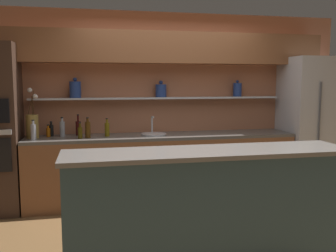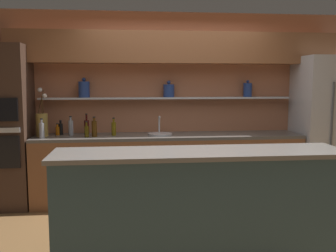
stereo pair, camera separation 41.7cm
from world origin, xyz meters
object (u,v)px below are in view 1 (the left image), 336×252
(sink_fixture, at_px, (153,133))
(bottle_spirit_6, at_px, (62,129))
(flower_vase, at_px, (32,124))
(bottle_sauce_2, at_px, (51,130))
(bottle_sauce_3, at_px, (48,132))
(bottle_oil_0, at_px, (80,132))
(bottle_spirit_5, at_px, (33,132))
(refrigerator, at_px, (314,126))
(bottle_spirit_7, at_px, (88,129))
(bottle_oil_1, at_px, (107,129))
(bottle_wine_4, at_px, (78,128))

(sink_fixture, relative_size, bottle_spirit_6, 1.29)
(flower_vase, xyz_separation_m, bottle_spirit_6, (0.36, 0.05, -0.07))
(sink_fixture, bearing_deg, bottle_sauce_2, 173.26)
(bottle_sauce_3, bearing_deg, sink_fixture, -4.08)
(bottle_sauce_2, bearing_deg, bottle_oil_0, -37.57)
(bottle_oil_0, height_order, bottle_spirit_5, bottle_spirit_5)
(refrigerator, bearing_deg, bottle_spirit_6, 177.93)
(bottle_sauce_3, distance_m, bottle_spirit_7, 0.54)
(refrigerator, distance_m, bottle_sauce_3, 3.75)
(bottle_sauce_2, xyz_separation_m, bottle_sauce_3, (-0.03, -0.06, -0.02))
(bottle_spirit_6, bearing_deg, flower_vase, -171.55)
(bottle_oil_1, xyz_separation_m, bottle_sauce_2, (-0.72, 0.16, -0.01))
(bottle_oil_0, xyz_separation_m, bottle_sauce_3, (-0.41, 0.23, -0.02))
(bottle_oil_1, distance_m, bottle_sauce_3, 0.76)
(bottle_oil_1, bearing_deg, bottle_spirit_7, -160.61)
(bottle_wine_4, bearing_deg, bottle_oil_0, -84.08)
(flower_vase, bearing_deg, bottle_wine_4, 13.35)
(flower_vase, bearing_deg, bottle_spirit_6, 8.45)
(bottle_oil_0, bearing_deg, refrigerator, 1.43)
(bottle_sauce_3, distance_m, bottle_wine_4, 0.39)
(refrigerator, distance_m, flower_vase, 3.93)
(bottle_wine_4, bearing_deg, bottle_spirit_7, -63.31)
(flower_vase, relative_size, bottle_oil_1, 2.67)
(refrigerator, distance_m, sink_fixture, 2.38)
(bottle_sauce_3, height_order, bottle_wine_4, bottle_wine_4)
(bottle_spirit_6, height_order, bottle_spirit_7, bottle_spirit_7)
(bottle_oil_1, height_order, bottle_spirit_6, bottle_spirit_6)
(bottle_sauce_3, relative_size, bottle_spirit_7, 0.62)
(bottle_sauce_3, height_order, bottle_spirit_7, bottle_spirit_7)
(bottle_wine_4, relative_size, bottle_spirit_6, 1.10)
(sink_fixture, bearing_deg, bottle_wine_4, 170.82)
(flower_vase, bearing_deg, bottle_oil_1, -1.83)
(bottle_oil_1, xyz_separation_m, bottle_wine_4, (-0.37, 0.16, 0.01))
(refrigerator, relative_size, sink_fixture, 5.97)
(bottle_spirit_6, bearing_deg, sink_fixture, -3.87)
(bottle_sauce_2, distance_m, bottle_wine_4, 0.35)
(bottle_oil_0, bearing_deg, bottle_oil_1, 20.55)
(flower_vase, distance_m, bottle_spirit_6, 0.37)
(sink_fixture, height_order, bottle_spirit_5, bottle_spirit_5)
(refrigerator, distance_m, bottle_oil_0, 3.34)
(bottle_sauce_3, bearing_deg, bottle_wine_4, 9.40)
(bottle_wine_4, height_order, bottle_spirit_7, bottle_wine_4)
(sink_fixture, distance_m, bottle_spirit_6, 1.20)
(bottle_oil_1, relative_size, bottle_sauce_3, 1.47)
(flower_vase, bearing_deg, bottle_spirit_5, -79.06)
(bottle_spirit_5, height_order, bottle_spirit_7, bottle_spirit_7)
(bottle_sauce_2, distance_m, bottle_spirit_5, 0.37)
(bottle_oil_1, height_order, bottle_sauce_3, bottle_oil_1)
(bottle_oil_0, relative_size, bottle_sauce_2, 1.06)
(refrigerator, xyz_separation_m, bottle_oil_1, (-3.00, 0.05, 0.03))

